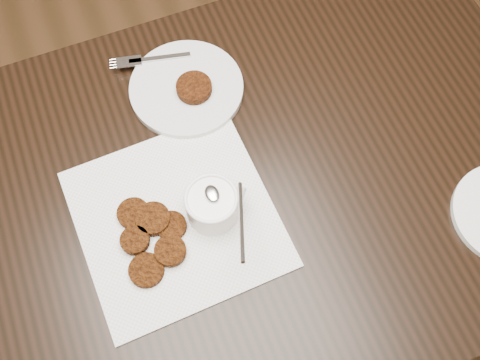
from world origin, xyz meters
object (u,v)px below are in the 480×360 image
at_px(table, 230,254).
at_px(napkin, 176,218).
at_px(sauce_ramekin, 211,197).
at_px(plate_with_patty, 186,86).

relative_size(table, napkin, 3.89).
distance_m(sauce_ramekin, plate_with_patty, 0.26).
bearing_deg(sauce_ramekin, napkin, 168.72).
bearing_deg(napkin, table, 11.21).
bearing_deg(sauce_ramekin, plate_with_patty, 80.65).
bearing_deg(plate_with_patty, sauce_ramekin, -99.35).
distance_m(table, napkin, 0.39).
height_order(table, napkin, napkin).
relative_size(table, sauce_ramekin, 10.14).
relative_size(napkin, plate_with_patty, 1.51).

